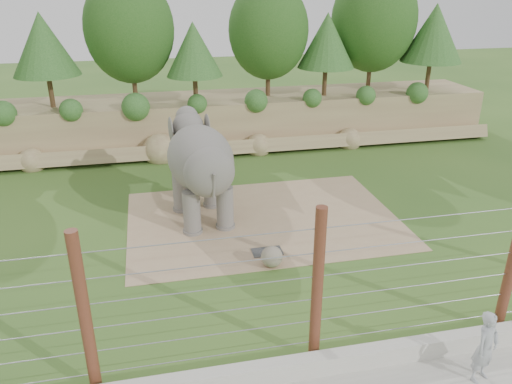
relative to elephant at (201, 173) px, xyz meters
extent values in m
plane|color=#386024|center=(1.71, -3.57, -1.87)|extent=(90.00, 90.00, 0.00)
cube|color=#8F7252|center=(1.71, 9.43, -0.62)|extent=(30.00, 4.00, 2.50)
cube|color=#8F7252|center=(1.71, 7.13, -1.52)|extent=(30.00, 1.37, 1.07)
cylinder|color=#3F2B19|center=(-6.29, 8.93, 1.42)|extent=(0.24, 0.24, 1.58)
sphere|color=#154514|center=(-6.29, 8.93, 3.55)|extent=(3.60, 3.60, 3.60)
cylinder|color=#3F2B19|center=(-2.29, 9.43, 1.59)|extent=(0.24, 0.24, 1.92)
sphere|color=#154514|center=(-2.29, 9.43, 4.20)|extent=(4.40, 4.40, 4.40)
cylinder|color=#3F2B19|center=(0.71, 8.23, 1.33)|extent=(0.24, 0.24, 1.40)
sphere|color=#154514|center=(0.71, 8.23, 3.23)|extent=(3.20, 3.20, 3.20)
cylinder|color=#3F2B19|center=(4.71, 9.23, 1.54)|extent=(0.24, 0.24, 1.82)
sphere|color=#154514|center=(4.71, 9.23, 4.01)|extent=(4.16, 4.16, 4.16)
cylinder|color=#3F2B19|center=(7.71, 8.63, 1.38)|extent=(0.24, 0.24, 1.50)
sphere|color=#154514|center=(7.71, 8.63, 3.42)|extent=(3.44, 3.44, 3.44)
cylinder|color=#3F2B19|center=(10.71, 9.63, 1.64)|extent=(0.24, 0.24, 2.03)
sphere|color=#154514|center=(10.71, 9.63, 4.40)|extent=(4.64, 4.64, 4.64)
cylinder|color=#3F2B19|center=(13.71, 8.43, 1.45)|extent=(0.24, 0.24, 1.64)
sphere|color=#154514|center=(13.71, 8.43, 3.68)|extent=(3.76, 3.76, 3.76)
cube|color=tan|center=(2.21, -0.57, -1.86)|extent=(10.00, 7.00, 0.02)
cube|color=#262628|center=(1.79, -2.98, -1.84)|extent=(1.00, 0.60, 0.03)
sphere|color=gray|center=(1.72, -3.87, -1.51)|extent=(0.68, 0.68, 0.68)
cube|color=beige|center=(1.71, -8.57, -1.62)|extent=(26.00, 0.35, 0.50)
cylinder|color=#4F2A18|center=(-3.29, -8.07, 0.13)|extent=(0.26, 0.26, 4.00)
cylinder|color=#4F2A18|center=(1.71, -8.07, 0.13)|extent=(0.26, 0.26, 4.00)
cylinder|color=#4F2A18|center=(6.71, -8.07, 0.13)|extent=(0.26, 0.26, 4.00)
cylinder|color=#929398|center=(1.71, -8.07, -1.37)|extent=(20.00, 0.02, 0.02)
cylinder|color=#929398|center=(1.71, -8.07, -0.77)|extent=(20.00, 0.02, 0.02)
cylinder|color=#929398|center=(1.71, -8.07, -0.17)|extent=(20.00, 0.02, 0.02)
cylinder|color=#929398|center=(1.71, -8.07, 0.43)|extent=(20.00, 0.02, 0.02)
cylinder|color=#929398|center=(1.71, -8.07, 1.03)|extent=(20.00, 0.02, 0.02)
cylinder|color=#929398|center=(1.71, -8.07, 1.63)|extent=(20.00, 0.02, 0.02)
imported|color=#A1A5AA|center=(5.19, -9.51, -0.97)|extent=(0.76, 0.64, 1.77)
camera|label=1|loc=(-1.63, -16.98, 6.54)|focal=35.00mm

